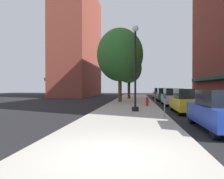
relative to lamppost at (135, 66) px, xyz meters
The scene contains 14 objects.
ground_plane 9.52m from the lamppost, 66.82° to the left, with size 90.00×90.00×0.00m, color black.
sidewalk_slab 9.77m from the lamppost, 92.93° to the left, with size 4.80×50.00×0.12m, color #A8A399.
building_far_background 30.44m from the lamppost, 112.86° to the left, with size 6.80×18.00×21.00m.
lamppost is the anchor object (origin of this frame).
fire_hydrant 5.14m from the lamppost, 77.01° to the left, with size 0.33×0.26×0.79m.
parking_meter_near 4.10m from the lamppost, 62.56° to the left, with size 0.14×0.09×1.31m.
parking_meter_far 4.29m from the lamppost, 64.37° to the right, with size 0.14×0.09×1.31m.
tree_near 9.89m from the lamppost, 100.87° to the left, with size 5.20×5.20×8.29m.
tree_mid 17.34m from the lamppost, 93.70° to the left, with size 3.77×3.77×6.60m.
car_blue 7.20m from the lamppost, 58.69° to the right, with size 1.80×4.30×1.66m.
car_yellow 4.27m from the lamppost, ahead, with size 1.80×4.30×1.66m.
car_silver 7.77m from the lamppost, 61.50° to the left, with size 1.80×4.30×1.66m.
car_green 13.95m from the lamppost, 75.13° to the left, with size 1.80×4.30×1.66m.
car_red 19.95m from the lamppost, 79.74° to the left, with size 1.80×4.30×1.66m.
Camera 1 is at (0.63, -5.26, 1.76)m, focal length 34.97 mm.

